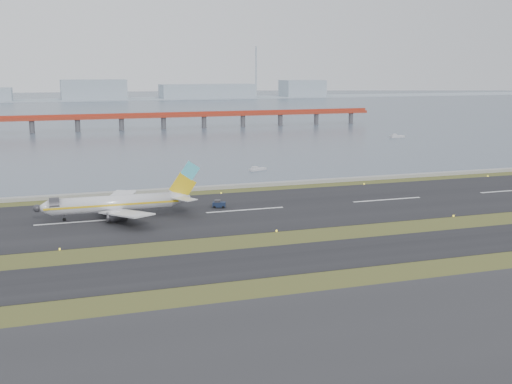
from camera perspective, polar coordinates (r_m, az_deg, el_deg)
ground at (r=132.29m, az=2.96°, el=-4.33°), size 1000.00×1000.00×0.00m
apron_strip at (r=86.41m, az=16.76°, el=-13.31°), size 1000.00×50.00×0.10m
taxiway_strip at (r=121.62m, az=5.04°, el=-5.72°), size 1000.00×18.00×0.10m
runway_strip at (r=159.74m, az=-0.96°, el=-1.62°), size 1000.00×45.00×0.10m
seawall at (r=187.90m, az=-3.72°, el=0.41°), size 1000.00×2.50×1.00m
bay_water at (r=581.63m, az=-13.93°, el=7.23°), size 1400.00×800.00×1.30m
red_pier at (r=375.71m, az=-8.23°, el=6.66°), size 260.00×5.00×10.20m
far_shoreline at (r=741.72m, az=-13.94°, el=8.44°), size 1400.00×80.00×60.50m
airliner at (r=154.85m, az=-12.11°, el=-0.98°), size 38.52×32.89×12.80m
pushback_tug at (r=162.50m, az=-3.33°, el=-1.08°), size 3.65×2.80×2.07m
workboat_near at (r=221.45m, az=0.11°, el=2.04°), size 6.74×4.33×1.57m
workboat_far at (r=334.94m, az=12.39°, el=4.85°), size 8.10×3.07×1.93m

